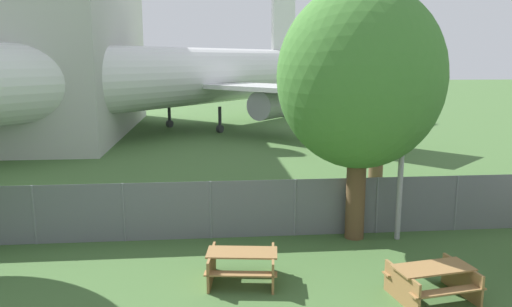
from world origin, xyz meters
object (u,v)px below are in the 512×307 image
(picnic_bench_near_cabin, at_px, (242,263))
(picnic_bench_open_grass, at_px, (432,279))
(tree_near_hangar, at_px, (360,78))
(tree_behind_benches, at_px, (380,67))
(airplane, at_px, (182,78))

(picnic_bench_near_cabin, xyz_separation_m, picnic_bench_open_grass, (4.18, -1.29, 0.00))
(picnic_bench_open_grass, relative_size, tree_near_hangar, 0.26)
(tree_near_hangar, xyz_separation_m, tree_behind_benches, (2.03, 4.13, 0.23))
(airplane, distance_m, picnic_bench_near_cabin, 26.03)
(airplane, distance_m, tree_behind_benches, 20.58)
(airplane, relative_size, tree_near_hangar, 4.51)
(picnic_bench_open_grass, distance_m, tree_behind_benches, 9.41)
(picnic_bench_open_grass, bearing_deg, picnic_bench_near_cabin, 162.81)
(airplane, height_order, tree_behind_benches, airplane)
(picnic_bench_near_cabin, bearing_deg, tree_behind_benches, 50.62)
(picnic_bench_near_cabin, distance_m, tree_near_hangar, 6.21)
(picnic_bench_near_cabin, height_order, picnic_bench_open_grass, same)
(airplane, distance_m, tree_near_hangar, 23.80)
(picnic_bench_near_cabin, xyz_separation_m, tree_near_hangar, (3.57, 2.69, 4.31))
(tree_near_hangar, bearing_deg, airplane, 105.03)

